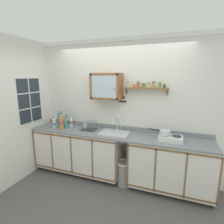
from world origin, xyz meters
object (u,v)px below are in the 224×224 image
bottle_opaque_white_2 (54,123)px  bottle_juice_amber_4 (61,122)px  bottle_water_clear_3 (71,122)px  sink (115,134)px  bottle_water_blue_5 (66,121)px  wall_cabinet (106,86)px  trash_bin (124,173)px  bottle_soda_green_1 (66,123)px  warning_sign (123,99)px  dish_rack (88,129)px  hot_plate_stove (170,138)px  saucepan (165,132)px  bottle_detergent_teal_0 (59,119)px

bottle_opaque_white_2 → bottle_juice_amber_4: size_ratio=0.69×
bottle_water_clear_3 → bottle_juice_amber_4: 0.23m
sink → bottle_opaque_white_2: sink is taller
bottle_water_blue_5 → wall_cabinet: size_ratio=0.41×
bottle_water_blue_5 → trash_bin: bottle_water_blue_5 is taller
bottle_soda_green_1 → warning_sign: warning_sign is taller
bottle_juice_amber_4 → bottle_water_blue_5: 0.22m
bottle_opaque_white_2 → bottle_juice_amber_4: bearing=-7.8°
dish_rack → warning_sign: warning_sign is taller
bottle_opaque_white_2 → bottle_water_clear_3: (0.29, 0.18, 0.00)m
bottle_water_clear_3 → bottle_juice_amber_4: (-0.09, -0.20, 0.05)m
bottle_water_blue_5 → sink: bearing=-3.4°
hot_plate_stove → wall_cabinet: bearing=171.8°
sink → hot_plate_stove: sink is taller
sink → trash_bin: sink is taller
saucepan → wall_cabinet: 1.33m
warning_sign → trash_bin: warning_sign is taller
bottle_water_clear_3 → trash_bin: (1.22, -0.22, -0.79)m
bottle_water_clear_3 → wall_cabinet: wall_cabinet is taller
bottle_water_clear_3 → dish_rack: bearing=-7.8°
hot_plate_stove → bottle_water_blue_5: (-2.10, 0.13, 0.07)m
warning_sign → dish_rack: bearing=-159.0°
bottle_opaque_white_2 → warning_sign: 1.49m
bottle_soda_green_1 → hot_plate_stove: bearing=-0.6°
bottle_water_clear_3 → bottle_water_blue_5: bottle_water_blue_5 is taller
hot_plate_stove → bottle_water_clear_3: bottle_water_clear_3 is taller
wall_cabinet → bottle_water_blue_5: bearing=-177.1°
sink → wall_cabinet: (-0.21, 0.11, 0.87)m
saucepan → dish_rack: bearing=178.5°
dish_rack → hot_plate_stove: bearing=-2.1°
bottle_detergent_teal_0 → bottle_opaque_white_2: (-0.05, -0.11, -0.05)m
hot_plate_stove → bottle_juice_amber_4: 2.07m
bottle_detergent_teal_0 → trash_bin: (1.46, -0.16, -0.84)m
sink → hot_plate_stove: size_ratio=1.42×
warning_sign → bottle_opaque_white_2: bearing=-165.0°
bottle_soda_green_1 → wall_cabinet: wall_cabinet is taller
hot_plate_stove → saucepan: bearing=168.2°
sink → dish_rack: 0.56m
wall_cabinet → trash_bin: 1.63m
bottle_detergent_teal_0 → saucepan: bearing=-0.8°
dish_rack → warning_sign: size_ratio=1.25×
hot_plate_stove → bottle_soda_green_1: 2.05m
hot_plate_stove → saucepan: size_ratio=1.01×
bottle_juice_amber_4 → trash_bin: bearing=-0.8°
bottle_soda_green_1 → bottle_water_blue_5: bottle_water_blue_5 is taller
bottle_detergent_teal_0 → bottle_opaque_white_2: bottle_detergent_teal_0 is taller
hot_plate_stove → warning_sign: warning_sign is taller
bottle_opaque_white_2 → bottle_water_clear_3: size_ratio=1.02×
saucepan → bottle_water_blue_5: bottle_water_blue_5 is taller
bottle_detergent_teal_0 → warning_sign: bearing=11.0°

